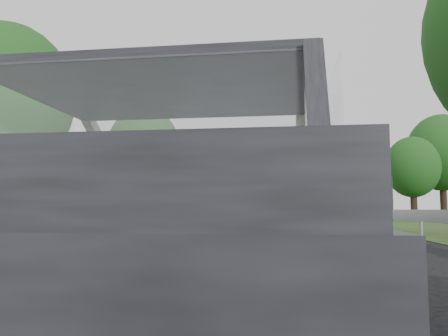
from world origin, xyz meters
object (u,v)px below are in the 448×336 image
(other_car, at_px, (247,210))
(highway_sign, at_px, (392,199))
(subject_car, at_px, (183,213))
(cat, at_px, (219,166))

(other_car, xyz_separation_m, highway_sign, (8.31, 8.37, 0.70))
(subject_car, xyz_separation_m, cat, (0.14, 0.67, 0.37))
(highway_sign, bearing_deg, subject_car, -94.12)
(subject_car, height_order, highway_sign, highway_sign)
(other_car, relative_size, highway_sign, 1.53)
(cat, distance_m, highway_sign, 25.74)
(cat, xyz_separation_m, other_car, (-1.15, 16.35, -0.39))
(subject_car, relative_size, other_car, 0.93)
(highway_sign, bearing_deg, other_car, -122.86)
(subject_car, distance_m, other_car, 17.05)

